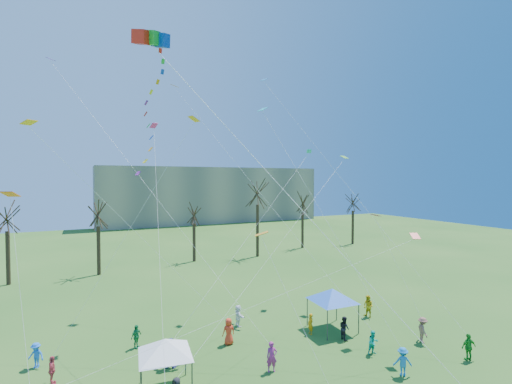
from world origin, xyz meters
name	(u,v)px	position (x,y,z in m)	size (l,w,h in m)	color
distant_building	(211,195)	(22.00, 82.00, 7.50)	(60.00, 14.00, 15.00)	gray
bare_tree_row	(193,210)	(3.79, 35.91, 7.33)	(69.99, 9.16, 12.37)	black
big_box_kite	(157,113)	(-6.72, 5.30, 15.13)	(6.71, 6.41, 22.94)	red
canopy_tent_white	(165,347)	(-6.24, 6.16, 2.50)	(3.91, 3.91, 2.95)	#3F3F44
canopy_tent_blue	(332,295)	(7.15, 8.66, 2.75)	(4.32, 4.32, 3.24)	#3F3F44
festival_crowd	(259,351)	(-0.27, 6.50, 0.86)	(26.27, 13.92, 1.85)	#B4161F
small_kites_aloft	(239,161)	(0.18, 10.85, 13.09)	(26.51, 21.03, 33.09)	#FF5F0D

